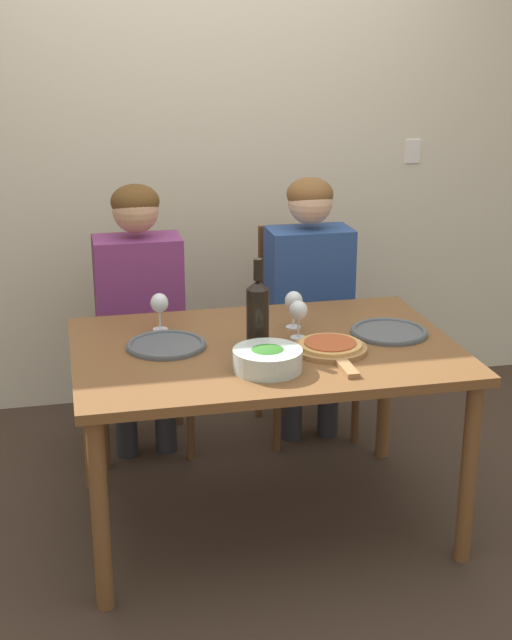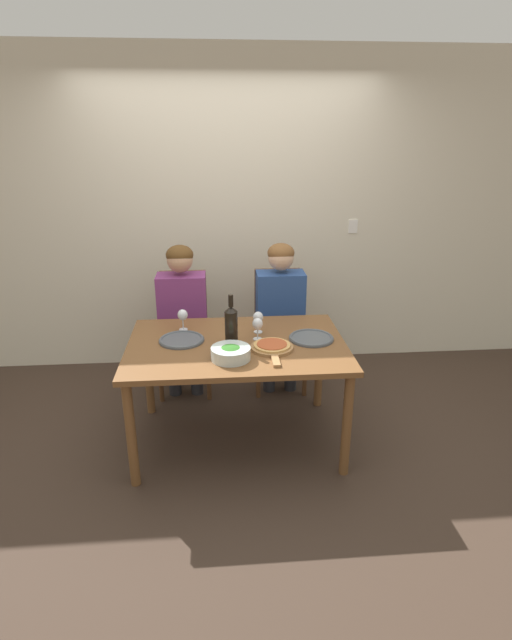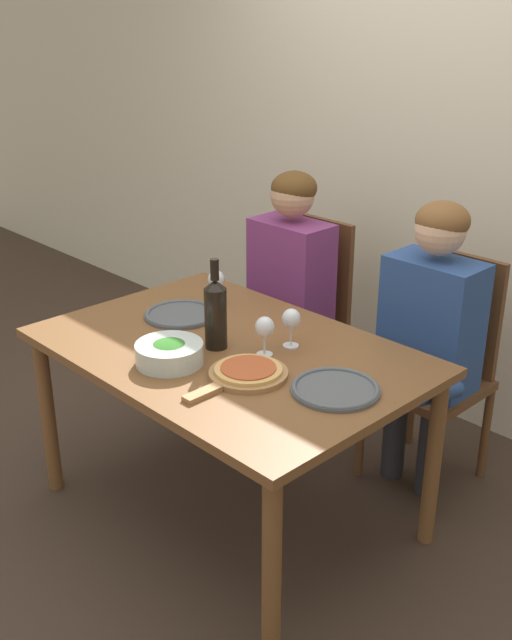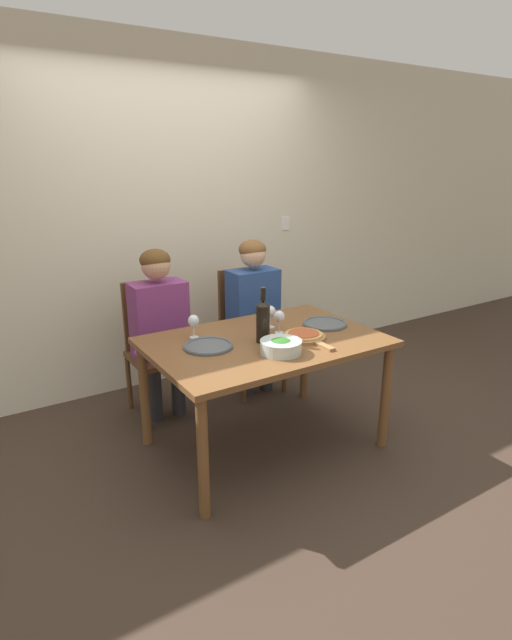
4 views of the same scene
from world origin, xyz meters
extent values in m
plane|color=#3D2D23|center=(0.00, 0.00, 0.00)|extent=(40.00, 40.00, 0.00)
cube|color=beige|center=(0.00, 1.36, 1.35)|extent=(10.00, 0.05, 2.70)
cube|color=white|center=(1.10, 1.33, 1.25)|extent=(0.08, 0.01, 0.12)
cube|color=brown|center=(0.00, 0.00, 0.72)|extent=(1.43, 0.97, 0.04)
cylinder|color=brown|center=(-0.65, -0.43, 0.35)|extent=(0.06, 0.06, 0.71)
cylinder|color=brown|center=(0.65, -0.43, 0.35)|extent=(0.06, 0.06, 0.71)
cylinder|color=brown|center=(-0.65, 0.43, 0.35)|extent=(0.06, 0.06, 0.71)
cylinder|color=brown|center=(0.65, 0.43, 0.35)|extent=(0.06, 0.06, 0.71)
cube|color=brown|center=(-0.40, 0.77, 0.45)|extent=(0.42, 0.42, 0.04)
cube|color=brown|center=(-0.40, 0.97, 0.72)|extent=(0.38, 0.03, 0.51)
cylinder|color=brown|center=(-0.59, 0.58, 0.21)|extent=(0.04, 0.04, 0.43)
cylinder|color=brown|center=(-0.21, 0.58, 0.21)|extent=(0.04, 0.04, 0.43)
cylinder|color=brown|center=(-0.59, 0.96, 0.21)|extent=(0.04, 0.04, 0.43)
cylinder|color=brown|center=(-0.21, 0.96, 0.21)|extent=(0.04, 0.04, 0.43)
cube|color=brown|center=(0.38, 0.77, 0.45)|extent=(0.42, 0.42, 0.04)
cube|color=brown|center=(0.38, 0.97, 0.72)|extent=(0.38, 0.03, 0.51)
cylinder|color=brown|center=(0.19, 0.58, 0.21)|extent=(0.04, 0.04, 0.43)
cylinder|color=brown|center=(0.57, 0.58, 0.21)|extent=(0.04, 0.04, 0.43)
cylinder|color=brown|center=(0.19, 0.96, 0.21)|extent=(0.04, 0.04, 0.43)
cylinder|color=brown|center=(0.57, 0.96, 0.21)|extent=(0.04, 0.04, 0.43)
cylinder|color=#28282D|center=(-0.49, 0.69, 0.23)|extent=(0.10, 0.10, 0.46)
cylinder|color=#28282D|center=(-0.31, 0.69, 0.23)|extent=(0.10, 0.10, 0.46)
cube|color=#7A3370|center=(-0.40, 0.75, 0.73)|extent=(0.38, 0.22, 0.54)
cylinder|color=#7A3370|center=(-0.60, 0.51, 0.59)|extent=(0.07, 0.31, 0.14)
cylinder|color=#7A3370|center=(-0.20, 0.51, 0.59)|extent=(0.07, 0.31, 0.14)
sphere|color=tan|center=(-0.40, 0.75, 1.12)|extent=(0.20, 0.20, 0.20)
ellipsoid|color=#563819|center=(-0.40, 0.76, 1.16)|extent=(0.21, 0.21, 0.15)
cylinder|color=#28282D|center=(0.29, 0.69, 0.23)|extent=(0.10, 0.10, 0.46)
cylinder|color=#28282D|center=(0.47, 0.69, 0.23)|extent=(0.10, 0.10, 0.46)
cube|color=navy|center=(0.38, 0.75, 0.73)|extent=(0.38, 0.22, 0.54)
cylinder|color=navy|center=(0.18, 0.51, 0.59)|extent=(0.07, 0.31, 0.14)
cylinder|color=navy|center=(0.58, 0.51, 0.59)|extent=(0.07, 0.31, 0.14)
sphere|color=#DBAD89|center=(0.38, 0.75, 1.12)|extent=(0.20, 0.20, 0.20)
ellipsoid|color=brown|center=(0.38, 0.76, 1.16)|extent=(0.21, 0.21, 0.15)
cylinder|color=black|center=(-0.03, -0.03, 0.86)|extent=(0.08, 0.08, 0.23)
cone|color=black|center=(-0.03, -0.03, 0.99)|extent=(0.08, 0.08, 0.03)
cylinder|color=black|center=(-0.03, -0.03, 1.05)|extent=(0.03, 0.03, 0.08)
cylinder|color=silver|center=(-0.05, -0.24, 0.78)|extent=(0.24, 0.24, 0.08)
ellipsoid|color=#2D6B23|center=(-0.05, -0.24, 0.78)|extent=(0.20, 0.20, 0.08)
cylinder|color=#4C5156|center=(-0.36, 0.06, 0.75)|extent=(0.30, 0.30, 0.01)
torus|color=#4C5156|center=(-0.36, 0.06, 0.75)|extent=(0.29, 0.29, 0.02)
cylinder|color=#4C5156|center=(0.50, 0.02, 0.75)|extent=(0.30, 0.30, 0.01)
torus|color=#4C5156|center=(0.50, 0.02, 0.75)|extent=(0.29, 0.29, 0.02)
cylinder|color=#9E7042|center=(0.22, -0.11, 0.75)|extent=(0.27, 0.27, 0.02)
cube|color=#9E7042|center=(0.22, -0.31, 0.75)|extent=(0.04, 0.14, 0.02)
cylinder|color=tan|center=(0.22, -0.11, 0.77)|extent=(0.23, 0.23, 0.01)
cylinder|color=#AD4C28|center=(0.22, -0.11, 0.77)|extent=(0.19, 0.19, 0.01)
cylinder|color=silver|center=(-0.36, 0.26, 0.75)|extent=(0.06, 0.06, 0.01)
cylinder|color=silver|center=(-0.36, 0.26, 0.79)|extent=(0.01, 0.01, 0.07)
ellipsoid|color=silver|center=(-0.36, 0.26, 0.86)|extent=(0.07, 0.07, 0.08)
ellipsoid|color=maroon|center=(-0.36, 0.26, 0.84)|extent=(0.06, 0.06, 0.03)
cylinder|color=silver|center=(0.16, 0.17, 0.75)|extent=(0.06, 0.06, 0.01)
cylinder|color=silver|center=(0.16, 0.17, 0.79)|extent=(0.01, 0.01, 0.07)
ellipsoid|color=silver|center=(0.16, 0.17, 0.86)|extent=(0.07, 0.07, 0.08)
ellipsoid|color=maroon|center=(0.16, 0.17, 0.84)|extent=(0.06, 0.06, 0.03)
cylinder|color=silver|center=(0.14, 0.05, 0.75)|extent=(0.06, 0.06, 0.01)
cylinder|color=silver|center=(0.14, 0.05, 0.79)|extent=(0.01, 0.01, 0.07)
ellipsoid|color=silver|center=(0.14, 0.05, 0.86)|extent=(0.07, 0.07, 0.08)
ellipsoid|color=maroon|center=(0.14, 0.05, 0.84)|extent=(0.06, 0.06, 0.03)
camera|label=1|loc=(-0.71, -3.04, 1.89)|focal=50.00mm
camera|label=2|loc=(-0.12, -3.00, 2.05)|focal=28.00mm
camera|label=3|loc=(1.89, -1.68, 1.91)|focal=42.00mm
camera|label=4|loc=(-1.60, -2.44, 1.81)|focal=28.00mm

